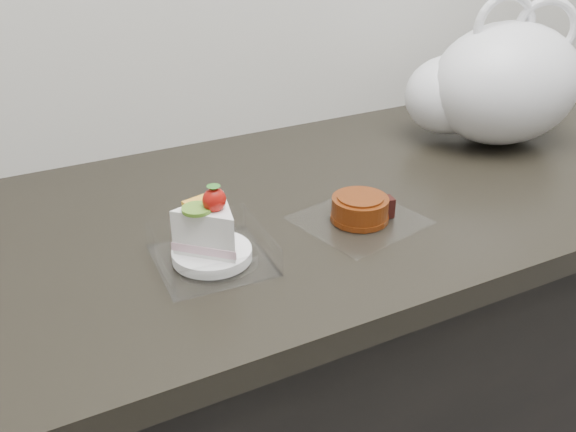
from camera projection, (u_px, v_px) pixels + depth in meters
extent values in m
cube|color=black|center=(352.00, 393.00, 1.31)|extent=(2.00, 0.60, 0.86)
cube|color=black|center=(364.00, 195.00, 1.09)|extent=(2.04, 0.64, 0.04)
cube|color=white|center=(212.00, 260.00, 0.87)|extent=(0.16, 0.16, 0.00)
cylinder|color=white|center=(212.00, 254.00, 0.86)|extent=(0.11, 0.11, 0.01)
ellipsoid|color=red|center=(214.00, 200.00, 0.82)|extent=(0.03, 0.03, 0.03)
cone|color=#2D7223|center=(214.00, 189.00, 0.81)|extent=(0.02, 0.02, 0.01)
cylinder|color=#6EA42F|center=(197.00, 209.00, 0.82)|extent=(0.04, 0.04, 0.00)
cube|color=gold|center=(201.00, 200.00, 0.84)|extent=(0.05, 0.03, 0.00)
cube|color=white|center=(359.00, 220.00, 0.97)|extent=(0.20, 0.19, 0.00)
cylinder|color=maroon|center=(360.00, 209.00, 0.96)|extent=(0.11, 0.11, 0.04)
cylinder|color=maroon|center=(359.00, 217.00, 0.97)|extent=(0.12, 0.12, 0.01)
cylinder|color=maroon|center=(361.00, 197.00, 0.95)|extent=(0.09, 0.09, 0.00)
cube|color=black|center=(385.00, 207.00, 0.97)|extent=(0.03, 0.02, 0.03)
ellipsoid|color=silver|center=(506.00, 83.00, 1.21)|extent=(0.37, 0.33, 0.23)
ellipsoid|color=silver|center=(450.00, 95.00, 1.23)|extent=(0.22, 0.21, 0.15)
torus|color=silver|center=(505.00, 27.00, 1.16)|extent=(0.13, 0.04, 0.13)
torus|color=silver|center=(546.00, 29.00, 1.17)|extent=(0.11, 0.08, 0.12)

